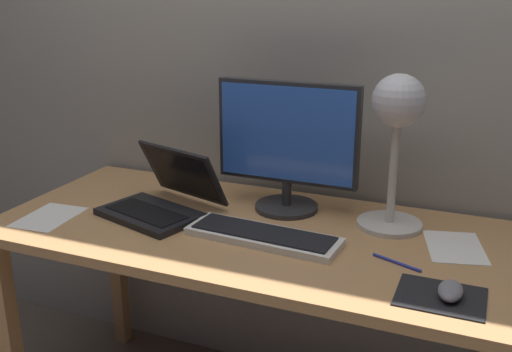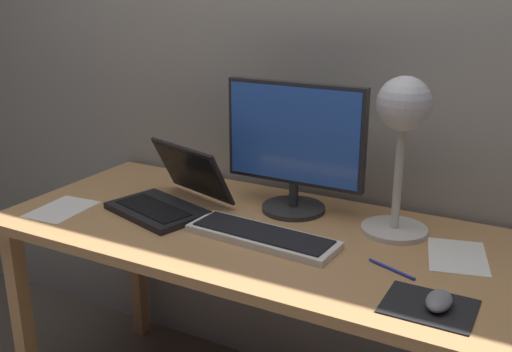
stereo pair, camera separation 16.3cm
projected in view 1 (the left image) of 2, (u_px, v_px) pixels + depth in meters
name	position (u px, v px, depth m)	size (l,w,h in m)	color
back_wall	(308.00, 24.00, 1.91)	(4.80, 0.06, 2.60)	#9E998E
desk	(261.00, 254.00, 1.76)	(1.60, 0.70, 0.74)	tan
monitor	(287.00, 142.00, 1.82)	(0.45, 0.20, 0.41)	#28282B
keyboard_main	(263.00, 236.00, 1.66)	(0.45, 0.17, 0.03)	silver
laptop	(166.00, 194.00, 1.86)	(0.38, 0.37, 0.20)	black
desk_lamp	(397.00, 121.00, 1.65)	(0.19, 0.19, 0.45)	beige
mousepad	(441.00, 297.00, 1.36)	(0.20, 0.16, 0.00)	black
mouse	(450.00, 291.00, 1.35)	(0.06, 0.10, 0.03)	slate
paper_sheet_near_mouse	(455.00, 247.00, 1.62)	(0.15, 0.21, 0.00)	white
paper_sheet_by_keyboard	(49.00, 217.00, 1.82)	(0.15, 0.21, 0.00)	white
pen	(397.00, 262.00, 1.52)	(0.01, 0.01, 0.14)	#2633A5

